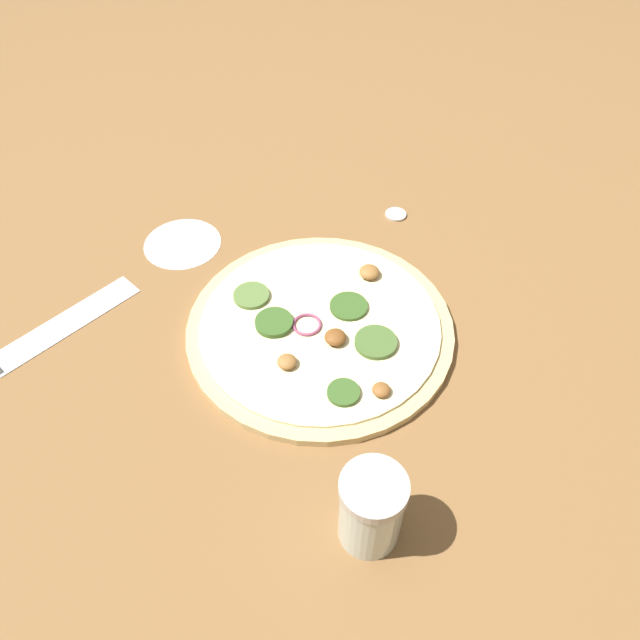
{
  "coord_description": "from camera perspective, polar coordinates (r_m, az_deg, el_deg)",
  "views": [
    {
      "loc": [
        -0.51,
        0.13,
        0.61
      ],
      "look_at": [
        0.0,
        0.0,
        0.02
      ],
      "focal_mm": 35.0,
      "sensor_mm": 36.0,
      "label": 1
    }
  ],
  "objects": [
    {
      "name": "ground_plane",
      "position": [
        0.8,
        0.0,
        -1.0
      ],
      "size": [
        3.0,
        3.0,
        0.0
      ],
      "primitive_type": "plane",
      "color": "brown"
    },
    {
      "name": "pizza",
      "position": [
        0.8,
        0.03,
        -0.66
      ],
      "size": [
        0.34,
        0.34,
        0.03
      ],
      "color": "#D6B77A",
      "rests_on": "ground_plane"
    },
    {
      "name": "spice_jar",
      "position": [
        0.62,
        4.69,
        -16.84
      ],
      "size": [
        0.06,
        0.06,
        0.1
      ],
      "color": "silver",
      "rests_on": "ground_plane"
    },
    {
      "name": "loose_cap",
      "position": [
        0.98,
        6.95,
        9.64
      ],
      "size": [
        0.03,
        0.03,
        0.01
      ],
      "color": "beige",
      "rests_on": "ground_plane"
    },
    {
      "name": "flour_patch",
      "position": [
        0.95,
        -12.46,
        6.85
      ],
      "size": [
        0.11,
        0.11,
        0.0
      ],
      "color": "white",
      "rests_on": "ground_plane"
    }
  ]
}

